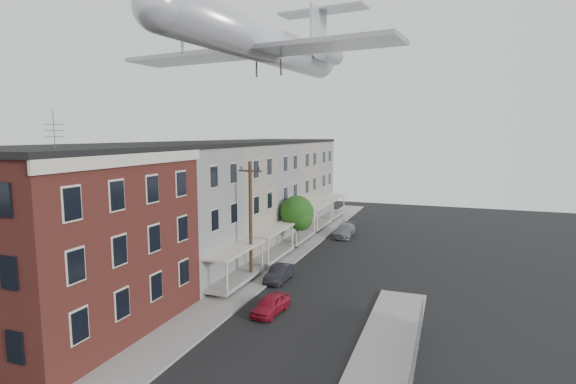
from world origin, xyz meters
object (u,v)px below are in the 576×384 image
Objects in this scene: utility_pole at (251,220)px; car_near at (271,304)px; airplane at (266,43)px; car_mid at (280,273)px; car_far at (345,230)px; street_tree at (298,214)px.

car_near is (3.72, -5.20, -4.10)m from utility_pole.
airplane is (0.06, 3.04, 13.18)m from utility_pole.
car_mid is 0.78× the size of car_far.
airplane is (-0.26, -6.88, 14.41)m from street_tree.
utility_pole is at bearing -102.46° from car_far.
car_mid is 16.18m from car_far.
car_near is 19.50m from airplane.
utility_pole is 7.60m from car_near.
car_mid is (2.00, 0.74, -4.08)m from utility_pole.
car_mid is at bearing 20.42° from utility_pole.
car_mid is (1.67, -9.18, -2.85)m from street_tree.
airplane is at bearing 130.68° from car_mid.
car_mid is at bearing -96.01° from car_far.
car_far is (1.32, 16.13, 0.07)m from car_mid.
car_near is 6.19m from car_mid.
street_tree is 15.77m from car_near.
street_tree reaches higher than car_mid.
car_mid is (-1.72, 5.95, 0.02)m from car_near.
utility_pole is 4.60m from car_mid.
airplane reaches higher than utility_pole.
street_tree is 8.06m from car_far.
car_far is at bearing 66.70° from street_tree.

